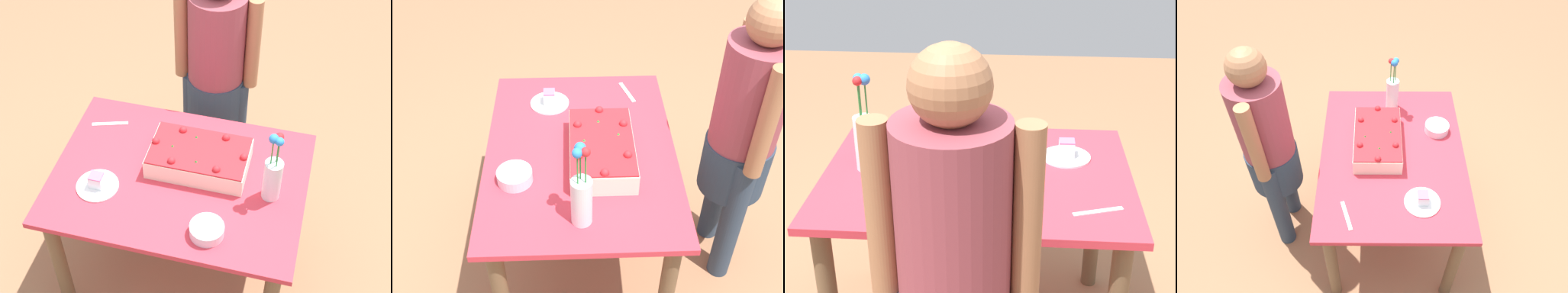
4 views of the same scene
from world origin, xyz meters
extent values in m
plane|color=#9A6A49|center=(0.00, 0.00, 0.00)|extent=(8.00, 8.00, 0.00)
cube|color=#D13343|center=(0.00, 0.00, 0.76)|extent=(1.17, 0.85, 0.03)
cylinder|color=brown|center=(-0.51, -0.35, 0.37)|extent=(0.07, 0.07, 0.74)
cylinder|color=brown|center=(0.51, -0.35, 0.37)|extent=(0.07, 0.07, 0.74)
cylinder|color=brown|center=(-0.51, 0.35, 0.37)|extent=(0.07, 0.07, 0.74)
cylinder|color=brown|center=(0.51, 0.35, 0.37)|extent=(0.07, 0.07, 0.74)
cube|color=white|center=(-0.07, -0.09, 0.82)|extent=(0.46, 0.28, 0.10)
cube|color=red|center=(-0.07, -0.09, 0.88)|extent=(0.45, 0.27, 0.01)
sphere|color=red|center=(0.13, -0.09, 0.89)|extent=(0.04, 0.04, 0.04)
sphere|color=red|center=(0.03, 0.01, 0.89)|extent=(0.04, 0.04, 0.04)
sphere|color=red|center=(-0.18, 0.01, 0.89)|extent=(0.04, 0.04, 0.04)
sphere|color=red|center=(-0.28, -0.09, 0.89)|extent=(0.04, 0.04, 0.04)
sphere|color=red|center=(-0.18, -0.19, 0.89)|extent=(0.04, 0.04, 0.04)
sphere|color=red|center=(0.03, -0.19, 0.89)|extent=(0.04, 0.04, 0.04)
cone|color=#2D8438|center=(0.05, -0.08, 0.88)|extent=(0.02, 0.02, 0.02)
cone|color=#2D8438|center=(-0.08, -0.01, 0.88)|extent=(0.02, 0.02, 0.02)
cone|color=#2D8438|center=(-0.04, -0.16, 0.88)|extent=(0.02, 0.02, 0.02)
cylinder|color=white|center=(0.34, 0.15, 0.78)|extent=(0.19, 0.19, 0.01)
cube|color=white|center=(0.34, 0.15, 0.81)|extent=(0.06, 0.06, 0.06)
cube|color=#D26599|center=(0.34, 0.15, 0.85)|extent=(0.06, 0.06, 0.01)
cube|color=silver|center=(0.43, -0.25, 0.78)|extent=(0.18, 0.07, 0.00)
cylinder|color=silver|center=(-0.43, 0.01, 0.88)|extent=(0.08, 0.08, 0.21)
cylinder|color=#2D8438|center=(-0.41, 0.01, 1.06)|extent=(0.01, 0.01, 0.15)
sphere|color=#2B78C9|center=(-0.41, 0.01, 1.13)|extent=(0.04, 0.04, 0.04)
cylinder|color=#2D8438|center=(-0.43, 0.02, 1.06)|extent=(0.01, 0.01, 0.15)
sphere|color=#2D7ECC|center=(-0.43, 0.02, 1.13)|extent=(0.04, 0.04, 0.04)
cylinder|color=#2D8438|center=(-0.43, -0.01, 1.06)|extent=(0.01, 0.01, 0.15)
sphere|color=red|center=(-0.43, -0.01, 1.13)|extent=(0.04, 0.04, 0.04)
cylinder|color=silver|center=(-0.20, 0.28, 0.80)|extent=(0.15, 0.15, 0.05)
cylinder|color=#2A3A4D|center=(0.12, -0.73, 0.39)|extent=(0.11, 0.11, 0.78)
cylinder|color=#2A3A4D|center=(-0.14, -0.73, 0.39)|extent=(0.11, 0.11, 0.78)
cylinder|color=#2A3A4D|center=(-0.01, -0.73, 0.66)|extent=(0.32, 0.31, 0.28)
cylinder|color=#903E49|center=(-0.01, -0.73, 1.04)|extent=(0.30, 0.30, 0.52)
sphere|color=#A56C48|center=(-0.01, -0.73, 1.39)|extent=(0.20, 0.20, 0.20)
cylinder|color=#A56C48|center=(0.18, -0.73, 1.04)|extent=(0.08, 0.08, 0.52)
cylinder|color=#A56C48|center=(-0.19, -0.73, 1.04)|extent=(0.08, 0.08, 0.52)
camera|label=1|loc=(-0.52, 1.74, 2.86)|focal=55.00mm
camera|label=2|loc=(-1.67, 0.03, 2.24)|focal=45.00mm
camera|label=3|loc=(0.15, -2.00, 1.86)|focal=55.00mm
camera|label=4|loc=(1.50, -0.11, 2.47)|focal=35.00mm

